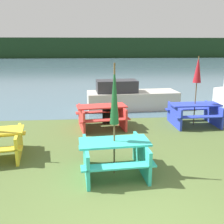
# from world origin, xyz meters

# --- Properties ---
(water) EXTENTS (60.00, 50.00, 0.00)m
(water) POSITION_xyz_m (0.00, 31.57, -0.00)
(water) COLOR slate
(water) RESTS_ON ground_plane
(far_treeline) EXTENTS (80.00, 1.60, 4.00)m
(far_treeline) POSITION_xyz_m (0.00, 51.57, 2.00)
(far_treeline) COLOR #193319
(far_treeline) RESTS_ON water
(picnic_table_teal) EXTENTS (1.64, 1.49, 0.78)m
(picnic_table_teal) POSITION_xyz_m (-0.18, 2.12, 0.46)
(picnic_table_teal) COLOR #33B7A8
(picnic_table_teal) RESTS_ON ground_plane
(picnic_table_red) EXTENTS (1.86, 1.62, 0.80)m
(picnic_table_red) POSITION_xyz_m (-0.32, 5.45, 0.47)
(picnic_table_red) COLOR red
(picnic_table_red) RESTS_ON ground_plane
(picnic_table_blue) EXTENTS (1.77, 1.43, 0.78)m
(picnic_table_blue) POSITION_xyz_m (3.00, 5.54, 0.47)
(picnic_table_blue) COLOR blue
(picnic_table_blue) RESTS_ON ground_plane
(umbrella_crimson) EXTENTS (0.28, 0.28, 2.44)m
(umbrella_crimson) POSITION_xyz_m (3.00, 5.54, 1.95)
(umbrella_crimson) COLOR brown
(umbrella_crimson) RESTS_ON ground_plane
(umbrella_darkgreen) EXTENTS (0.20, 0.20, 2.47)m
(umbrella_darkgreen) POSITION_xyz_m (-0.18, 2.12, 1.79)
(umbrella_darkgreen) COLOR brown
(umbrella_darkgreen) RESTS_ON ground_plane
(boat) EXTENTS (4.08, 1.59, 1.30)m
(boat) POSITION_xyz_m (1.05, 8.14, 0.50)
(boat) COLOR beige
(boat) RESTS_ON water
(signboard) EXTENTS (0.55, 0.08, 0.75)m
(signboard) POSITION_xyz_m (0.00, 5.97, 0.38)
(signboard) COLOR black
(signboard) RESTS_ON ground_plane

